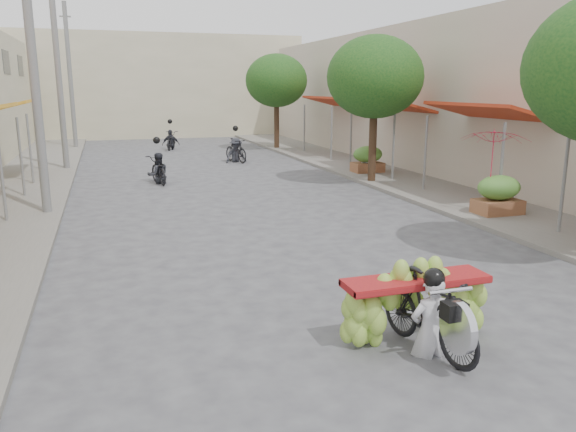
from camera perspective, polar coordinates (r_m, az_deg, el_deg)
The scene contains 18 objects.
ground at distance 6.68m, azimuth 20.50°, elevation -19.08°, with size 120.00×120.00×0.00m, color #55555A.
sidewalk_left at distance 19.91m, azimuth -27.08°, elevation 1.72°, with size 4.00×60.00×0.12m, color slate.
sidewalk_right at distance 22.37m, azimuth 11.02°, elevation 4.01°, with size 4.00×60.00×0.12m, color slate.
shophouse_row_right at distance 24.16m, azimuth 23.14°, elevation 10.88°, with size 9.77×40.00×6.00m.
far_building at distance 42.50m, azimuth -13.19°, elevation 12.71°, with size 20.00×6.00×7.00m, color beige.
utility_pole_mid at distance 16.43m, azimuth -24.49°, elevation 13.84°, with size 0.60×0.24×8.00m.
utility_pole_far at distance 25.40m, azimuth -22.30°, elevation 13.33°, with size 0.60×0.24×8.00m.
utility_pole_back at distance 34.38m, azimuth -21.26°, elevation 13.07°, with size 0.60×0.24×8.00m.
street_tree_mid at distance 20.49m, azimuth 8.82°, elevation 13.74°, with size 3.40×3.40×5.25m.
street_tree_far at distance 31.68m, azimuth -1.18°, elevation 13.57°, with size 3.40×3.40×5.25m.
produce_crate_mid at distance 16.07m, azimuth 20.62°, elevation 2.31°, with size 1.20×0.88×1.16m.
produce_crate_far at distance 22.80m, azimuth 8.10°, elevation 5.94°, with size 1.20×0.88×1.16m.
banana_motorbike at distance 7.77m, azimuth 13.68°, elevation -8.37°, with size 2.20×1.95×1.98m.
market_umbrella at distance 15.70m, azimuth 20.38°, elevation 8.35°, with size 2.09×2.09×1.62m.
pedestrian at distance 22.79m, azimuth 8.16°, elevation 6.90°, with size 1.06×0.76×1.95m.
bg_motorbike_a at distance 21.07m, azimuth -13.10°, elevation 5.21°, with size 0.90×1.80×1.95m.
bg_motorbike_b at distance 26.53m, azimuth -5.33°, elevation 7.23°, with size 1.17×1.96×1.95m.
bg_motorbike_c at distance 32.41m, azimuth -11.84°, elevation 7.95°, with size 1.16×1.90×1.95m.
Camera 1 is at (-3.72, -4.34, 3.46)m, focal length 35.00 mm.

